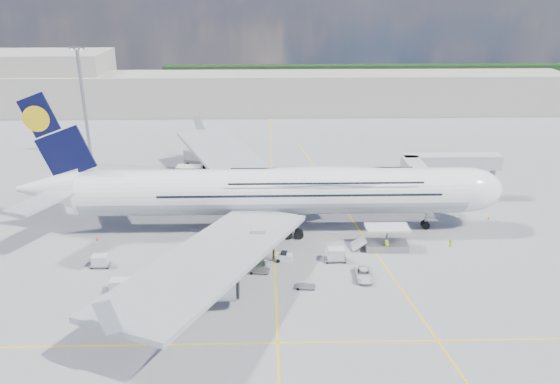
{
  "coord_description": "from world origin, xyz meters",
  "views": [
    {
      "loc": [
        -1.03,
        -71.22,
        38.31
      ],
      "look_at": [
        0.95,
        8.0,
        7.45
      ],
      "focal_mm": 35.0,
      "sensor_mm": 36.0,
      "label": 1
    }
  ],
  "objects_px": {
    "dolly_nose_near": "(336,254)",
    "crew_nose": "(428,213)",
    "crew_tug": "(258,262)",
    "cone_wing_right_outer": "(171,285)",
    "light_mast": "(84,106)",
    "dolly_row_a": "(190,281)",
    "crew_loader": "(450,244)",
    "cone_wing_left_outer": "(182,169)",
    "crew_van": "(386,246)",
    "cone_nose": "(489,218)",
    "catering_truck_inner": "(193,176)",
    "dolly_row_c": "(259,270)",
    "service_van": "(364,274)",
    "cargo_loader": "(385,241)",
    "dolly_nose_far": "(305,286)",
    "cone_wing_left_inner": "(212,197)",
    "airliner": "(275,191)",
    "jet_bridge": "(438,168)",
    "catering_truck_outer": "(198,159)",
    "crew_wing": "(226,260)",
    "baggage_tug": "(284,257)",
    "dolly_back": "(100,261)",
    "dolly_row_b": "(120,286)",
    "cone_tail": "(97,238)",
    "cone_wing_right_inner": "(164,271)"
  },
  "relations": [
    {
      "from": "cargo_loader",
      "to": "catering_truck_inner",
      "type": "relative_size",
      "value": 1.24
    },
    {
      "from": "cone_wing_left_outer",
      "to": "cone_wing_left_inner",
      "type": "bearing_deg",
      "value": -64.51
    },
    {
      "from": "crew_nose",
      "to": "cone_wing_left_outer",
      "type": "relative_size",
      "value": 3.02
    },
    {
      "from": "catering_truck_inner",
      "to": "crew_nose",
      "type": "relative_size",
      "value": 4.27
    },
    {
      "from": "dolly_nose_near",
      "to": "cone_wing_right_outer",
      "type": "bearing_deg",
      "value": -164.4
    },
    {
      "from": "dolly_row_b",
      "to": "crew_van",
      "type": "distance_m",
      "value": 38.67
    },
    {
      "from": "dolly_nose_far",
      "to": "dolly_row_a",
      "type": "bearing_deg",
      "value": -176.05
    },
    {
      "from": "catering_truck_outer",
      "to": "cone_wing_left_inner",
      "type": "height_order",
      "value": "catering_truck_outer"
    },
    {
      "from": "jet_bridge",
      "to": "cargo_loader",
      "type": "relative_size",
      "value": 2.2
    },
    {
      "from": "crew_tug",
      "to": "dolly_row_b",
      "type": "bearing_deg",
      "value": -135.17
    },
    {
      "from": "jet_bridge",
      "to": "crew_van",
      "type": "height_order",
      "value": "jet_bridge"
    },
    {
      "from": "crew_tug",
      "to": "cone_wing_right_outer",
      "type": "bearing_deg",
      "value": -132.65
    },
    {
      "from": "crew_tug",
      "to": "cone_wing_left_outer",
      "type": "xyz_separation_m",
      "value": [
        -16.89,
        43.14,
        -0.55
      ]
    },
    {
      "from": "service_van",
      "to": "cone_nose",
      "type": "distance_m",
      "value": 31.53
    },
    {
      "from": "cone_nose",
      "to": "dolly_row_c",
      "type": "bearing_deg",
      "value": -156.1
    },
    {
      "from": "cone_wing_right_inner",
      "to": "cargo_loader",
      "type": "bearing_deg",
      "value": 11.55
    },
    {
      "from": "airliner",
      "to": "service_van",
      "type": "distance_m",
      "value": 20.84
    },
    {
      "from": "light_mast",
      "to": "crew_wing",
      "type": "bearing_deg",
      "value": -54.92
    },
    {
      "from": "baggage_tug",
      "to": "cone_wing_left_inner",
      "type": "distance_m",
      "value": 27.79
    },
    {
      "from": "dolly_nose_near",
      "to": "cone_wing_right_outer",
      "type": "height_order",
      "value": "dolly_nose_near"
    },
    {
      "from": "dolly_row_a",
      "to": "cone_wing_right_outer",
      "type": "height_order",
      "value": "dolly_row_a"
    },
    {
      "from": "baggage_tug",
      "to": "cone_wing_right_outer",
      "type": "xyz_separation_m",
      "value": [
        -15.42,
        -6.61,
        -0.43
      ]
    },
    {
      "from": "airliner",
      "to": "dolly_nose_far",
      "type": "height_order",
      "value": "airliner"
    },
    {
      "from": "dolly_nose_near",
      "to": "crew_nose",
      "type": "bearing_deg",
      "value": 40.61
    },
    {
      "from": "crew_loader",
      "to": "cone_wing_left_inner",
      "type": "xyz_separation_m",
      "value": [
        -38.17,
        21.35,
        -0.54
      ]
    },
    {
      "from": "crew_van",
      "to": "cone_nose",
      "type": "distance_m",
      "value": 23.26
    },
    {
      "from": "dolly_row_c",
      "to": "cone_wing_right_outer",
      "type": "height_order",
      "value": "cone_wing_right_outer"
    },
    {
      "from": "dolly_row_c",
      "to": "dolly_back",
      "type": "height_order",
      "value": "dolly_back"
    },
    {
      "from": "airliner",
      "to": "dolly_nose_near",
      "type": "xyz_separation_m",
      "value": [
        8.57,
        -10.93,
        -5.77
      ]
    },
    {
      "from": "crew_loader",
      "to": "crew_tug",
      "type": "xyz_separation_m",
      "value": [
        -29.25,
        -5.08,
        0.03
      ]
    },
    {
      "from": "service_van",
      "to": "cargo_loader",
      "type": "bearing_deg",
      "value": 64.9
    },
    {
      "from": "dolly_nose_near",
      "to": "service_van",
      "type": "bearing_deg",
      "value": -57.02
    },
    {
      "from": "service_van",
      "to": "crew_nose",
      "type": "xyz_separation_m",
      "value": [
        14.51,
        20.31,
        0.15
      ]
    },
    {
      "from": "crew_loader",
      "to": "cone_wing_left_outer",
      "type": "relative_size",
      "value": 2.91
    },
    {
      "from": "dolly_nose_near",
      "to": "catering_truck_inner",
      "type": "distance_m",
      "value": 40.55
    },
    {
      "from": "service_van",
      "to": "catering_truck_outer",
      "type": "bearing_deg",
      "value": 122.75
    },
    {
      "from": "cargo_loader",
      "to": "crew_van",
      "type": "bearing_deg",
      "value": -90.87
    },
    {
      "from": "dolly_back",
      "to": "catering_truck_inner",
      "type": "height_order",
      "value": "catering_truck_inner"
    },
    {
      "from": "crew_van",
      "to": "cone_nose",
      "type": "xyz_separation_m",
      "value": [
        20.16,
        11.59,
        -0.68
      ]
    },
    {
      "from": "dolly_nose_near",
      "to": "cone_tail",
      "type": "xyz_separation_m",
      "value": [
        -36.75,
        7.86,
        -0.82
      ]
    },
    {
      "from": "crew_van",
      "to": "jet_bridge",
      "type": "bearing_deg",
      "value": -48.58
    },
    {
      "from": "light_mast",
      "to": "cone_wing_left_inner",
      "type": "xyz_separation_m",
      "value": [
        28.63,
        -21.01,
        -12.96
      ]
    },
    {
      "from": "light_mast",
      "to": "dolly_row_a",
      "type": "distance_m",
      "value": 60.46
    },
    {
      "from": "catering_truck_outer",
      "to": "crew_wing",
      "type": "distance_m",
      "value": 46.17
    },
    {
      "from": "crew_van",
      "to": "cone_wing_right_outer",
      "type": "xyz_separation_m",
      "value": [
        -30.91,
        -9.18,
        -0.74
      ]
    },
    {
      "from": "airliner",
      "to": "crew_loader",
      "type": "xyz_separation_m",
      "value": [
        26.54,
        -7.36,
        -6.09
      ]
    },
    {
      "from": "cargo_loader",
      "to": "dolly_nose_far",
      "type": "height_order",
      "value": "cargo_loader"
    },
    {
      "from": "dolly_nose_near",
      "to": "cone_wing_right_outer",
      "type": "distance_m",
      "value": 23.83
    },
    {
      "from": "cone_wing_left_outer",
      "to": "crew_wing",
      "type": "bearing_deg",
      "value": -73.85
    },
    {
      "from": "crew_nose",
      "to": "cone_wing_left_inner",
      "type": "height_order",
      "value": "crew_nose"
    }
  ]
}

